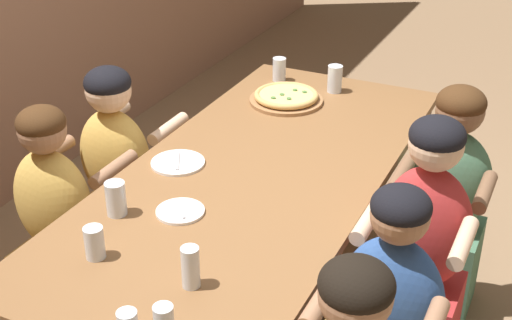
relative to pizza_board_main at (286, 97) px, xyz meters
The scene contains 14 objects.
ground_plane 1.10m from the pizza_board_main, 166.45° to the right, with size 18.00×18.00×0.00m, color #896B4C.
dining_table 0.75m from the pizza_board_main, 166.45° to the right, with size 2.35×1.02×0.79m.
pizza_board_main is the anchor object (origin of this frame).
empty_plate_a 1.15m from the pizza_board_main, behind, with size 0.19×0.19×0.02m.
empty_plate_b 0.83m from the pizza_board_main, 169.33° to the left, with size 0.23×0.23×0.02m.
drinking_glass_a 0.30m from the pizza_board_main, 30.80° to the left, with size 0.07×0.07×0.13m.
drinking_glass_b 1.52m from the pizza_board_main, behind, with size 0.07×0.07×0.12m.
drinking_glass_d 1.27m from the pizza_board_main, behind, with size 0.08×0.08×0.14m.
drinking_glass_e 0.30m from the pizza_board_main, 36.26° to the right, with size 0.08×0.08×0.14m.
drinking_glass_f 1.55m from the pizza_board_main, 168.10° to the right, with size 0.06×0.06×0.15m.
diner_near_midright 0.99m from the pizza_board_main, 106.70° to the right, with size 0.51×0.40×1.13m.
diner_near_center 1.20m from the pizza_board_main, 129.06° to the right, with size 0.51×0.40×1.18m.
diner_far_midleft 1.32m from the pizza_board_main, 154.34° to the left, with size 0.51×0.40×1.12m.
diner_far_center 0.95m from the pizza_board_main, 142.18° to the left, with size 0.51×0.40×1.13m.
Camera 1 is at (-2.38, -1.14, 2.24)m, focal length 50.00 mm.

